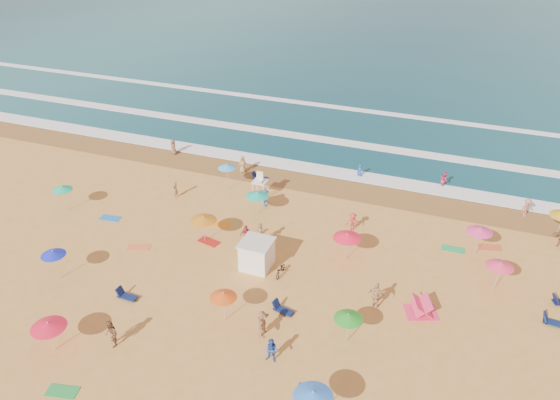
% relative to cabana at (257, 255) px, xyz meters
% --- Properties ---
extents(ground, '(220.00, 220.00, 0.00)m').
position_rel_cabana_xyz_m(ground, '(0.10, 1.03, -1.00)').
color(ground, gold).
rests_on(ground, ground).
extents(ocean, '(220.00, 140.00, 0.18)m').
position_rel_cabana_xyz_m(ocean, '(0.10, 85.03, -1.00)').
color(ocean, '#0C4756').
rests_on(ocean, ground).
extents(wet_sand, '(220.00, 220.00, 0.00)m').
position_rel_cabana_xyz_m(wet_sand, '(0.10, 13.53, -0.99)').
color(wet_sand, olive).
rests_on(wet_sand, ground).
extents(surf_foam, '(200.00, 18.70, 0.05)m').
position_rel_cabana_xyz_m(surf_foam, '(0.10, 22.35, -0.90)').
color(surf_foam, white).
rests_on(surf_foam, ground).
extents(cabana, '(2.00, 2.00, 2.00)m').
position_rel_cabana_xyz_m(cabana, '(0.00, 0.00, 0.00)').
color(cabana, white).
rests_on(cabana, ground).
extents(cabana_roof, '(2.20, 2.20, 0.12)m').
position_rel_cabana_xyz_m(cabana_roof, '(0.00, 0.00, 1.06)').
color(cabana_roof, silver).
rests_on(cabana_roof, cabana).
extents(bicycle, '(0.56, 1.59, 0.83)m').
position_rel_cabana_xyz_m(bicycle, '(1.90, -0.30, -0.58)').
color(bicycle, black).
rests_on(bicycle, ground).
extents(lifeguard_stand, '(1.20, 1.20, 2.10)m').
position_rel_cabana_xyz_m(lifeguard_stand, '(-3.63, 9.33, 0.05)').
color(lifeguard_stand, white).
rests_on(lifeguard_stand, ground).
extents(beach_umbrellas, '(51.58, 25.36, 0.78)m').
position_rel_cabana_xyz_m(beach_umbrellas, '(6.48, -0.41, 1.05)').
color(beach_umbrellas, orange).
rests_on(beach_umbrellas, ground).
extents(loungers, '(40.62, 27.40, 0.34)m').
position_rel_cabana_xyz_m(loungers, '(2.22, -2.90, -0.83)').
color(loungers, '#0E1146').
rests_on(loungers, ground).
extents(towels, '(49.36, 23.55, 0.03)m').
position_rel_cabana_xyz_m(towels, '(-1.28, -1.92, -0.98)').
color(towels, red).
rests_on(towels, ground).
extents(popup_tents, '(12.89, 6.28, 1.20)m').
position_rel_cabana_xyz_m(popup_tents, '(16.91, 1.37, -0.40)').
color(popup_tents, '#F73662').
rests_on(popup_tents, ground).
extents(beachgoers, '(36.87, 28.24, 2.13)m').
position_rel_cabana_xyz_m(beachgoers, '(4.12, 4.76, -0.18)').
color(beachgoers, '#2449AA').
rests_on(beachgoers, ground).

